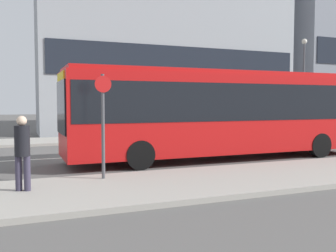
{
  "coord_description": "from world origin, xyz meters",
  "views": [
    {
      "loc": [
        -3.27,
        -15.02,
        2.16
      ],
      "look_at": [
        1.94,
        -2.12,
        1.3
      ],
      "focal_mm": 40.0,
      "sensor_mm": 36.0,
      "label": 1
    }
  ],
  "objects_px": {
    "city_bus": "(223,109)",
    "street_lamp": "(304,75)",
    "parked_car_0": "(295,127)",
    "pedestrian_near_stop": "(22,148)",
    "bus_stop_sign": "(103,118)"
  },
  "relations": [
    {
      "from": "city_bus",
      "to": "parked_car_0",
      "type": "height_order",
      "value": "city_bus"
    },
    {
      "from": "city_bus",
      "to": "parked_car_0",
      "type": "relative_size",
      "value": 2.91
    },
    {
      "from": "pedestrian_near_stop",
      "to": "parked_car_0",
      "type": "bearing_deg",
      "value": -126.2
    },
    {
      "from": "pedestrian_near_stop",
      "to": "bus_stop_sign",
      "type": "height_order",
      "value": "bus_stop_sign"
    },
    {
      "from": "city_bus",
      "to": "street_lamp",
      "type": "xyz_separation_m",
      "value": [
        10.81,
        7.71,
        2.14
      ]
    },
    {
      "from": "city_bus",
      "to": "parked_car_0",
      "type": "distance_m",
      "value": 10.5
    },
    {
      "from": "parked_car_0",
      "to": "bus_stop_sign",
      "type": "height_order",
      "value": "bus_stop_sign"
    },
    {
      "from": "pedestrian_near_stop",
      "to": "bus_stop_sign",
      "type": "xyz_separation_m",
      "value": [
        2.03,
        0.69,
        0.64
      ]
    },
    {
      "from": "parked_car_0",
      "to": "street_lamp",
      "type": "bearing_deg",
      "value": 38.98
    },
    {
      "from": "city_bus",
      "to": "street_lamp",
      "type": "height_order",
      "value": "street_lamp"
    },
    {
      "from": "pedestrian_near_stop",
      "to": "city_bus",
      "type": "bearing_deg",
      "value": -131.44
    },
    {
      "from": "city_bus",
      "to": "bus_stop_sign",
      "type": "distance_m",
      "value": 5.93
    },
    {
      "from": "parked_car_0",
      "to": "pedestrian_near_stop",
      "type": "bearing_deg",
      "value": -149.48
    },
    {
      "from": "city_bus",
      "to": "street_lamp",
      "type": "relative_size",
      "value": 1.9
    },
    {
      "from": "bus_stop_sign",
      "to": "street_lamp",
      "type": "xyz_separation_m",
      "value": [
        16.06,
        10.46,
        2.3
      ]
    }
  ]
}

